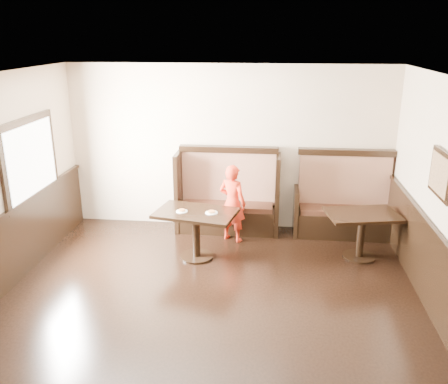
# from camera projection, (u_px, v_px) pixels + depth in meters

# --- Properties ---
(ground) EXTENTS (7.00, 7.00, 0.00)m
(ground) POSITION_uv_depth(u_px,v_px,m) (198.00, 346.00, 5.21)
(ground) COLOR black
(ground) RESTS_ON ground
(room_shell) EXTENTS (7.00, 7.00, 7.00)m
(room_shell) POSITION_uv_depth(u_px,v_px,m) (175.00, 278.00, 5.29)
(room_shell) COLOR #C2A98C
(room_shell) RESTS_ON ground
(booth_main) EXTENTS (1.75, 0.72, 1.45)m
(booth_main) POSITION_uv_depth(u_px,v_px,m) (228.00, 201.00, 8.14)
(booth_main) COLOR black
(booth_main) RESTS_ON ground
(booth_neighbor) EXTENTS (1.65, 0.72, 1.45)m
(booth_neighbor) POSITION_uv_depth(u_px,v_px,m) (343.00, 207.00, 7.96)
(booth_neighbor) COLOR black
(booth_neighbor) RESTS_ON ground
(table_main) EXTENTS (1.30, 0.95, 0.75)m
(table_main) POSITION_uv_depth(u_px,v_px,m) (196.00, 222.00, 7.08)
(table_main) COLOR black
(table_main) RESTS_ON ground
(table_neighbor) EXTENTS (1.16, 0.88, 0.72)m
(table_neighbor) POSITION_uv_depth(u_px,v_px,m) (362.00, 225.00, 7.08)
(table_neighbor) COLOR black
(table_neighbor) RESTS_ON ground
(child) EXTENTS (0.55, 0.47, 1.29)m
(child) POSITION_uv_depth(u_px,v_px,m) (232.00, 203.00, 7.67)
(child) COLOR red
(child) RESTS_ON ground
(pizza_plate_left) EXTENTS (0.17, 0.17, 0.03)m
(pizza_plate_left) POSITION_uv_depth(u_px,v_px,m) (182.00, 211.00, 7.02)
(pizza_plate_left) COLOR white
(pizza_plate_left) RESTS_ON table_main
(pizza_plate_right) EXTENTS (0.19, 0.19, 0.03)m
(pizza_plate_right) POSITION_uv_depth(u_px,v_px,m) (211.00, 212.00, 6.97)
(pizza_plate_right) COLOR white
(pizza_plate_right) RESTS_ON table_main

